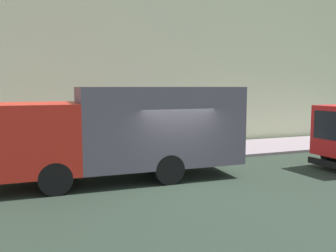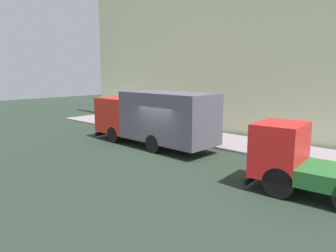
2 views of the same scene
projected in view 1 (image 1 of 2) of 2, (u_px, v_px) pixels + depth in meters
ground at (178, 184)px, 11.77m from camera, size 80.00×80.00×0.00m
sidewalk at (138, 155)px, 16.37m from camera, size 3.90×30.00×0.13m
building_facade at (124, 39)px, 18.03m from camera, size 0.50×30.00×11.35m
large_utility_truck at (127, 129)px, 12.18m from camera, size 2.71×8.40×3.22m
pedestrian_walking at (29, 140)px, 14.41m from camera, size 0.45×0.45×1.72m
traffic_cone_orange at (7, 159)px, 13.39m from camera, size 0.49×0.49×0.70m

